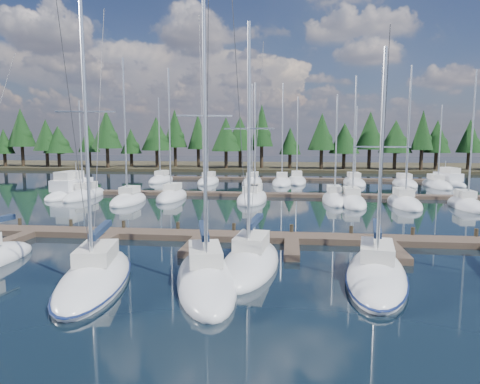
# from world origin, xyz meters

# --- Properties ---
(ground) EXTENTS (260.00, 260.00, 0.00)m
(ground) POSITION_xyz_m (0.00, 30.00, 0.00)
(ground) COLOR black
(ground) RESTS_ON ground
(far_shore) EXTENTS (220.00, 30.00, 0.60)m
(far_shore) POSITION_xyz_m (0.00, 90.00, 0.30)
(far_shore) COLOR #332D1C
(far_shore) RESTS_ON ground
(main_dock) EXTENTS (44.00, 6.13, 0.90)m
(main_dock) POSITION_xyz_m (0.00, 17.36, 0.20)
(main_dock) COLOR #4A3B2E
(main_dock) RESTS_ON ground
(back_docks) EXTENTS (50.00, 21.80, 0.40)m
(back_docks) POSITION_xyz_m (0.00, 49.58, 0.20)
(back_docks) COLOR #4A3B2E
(back_docks) RESTS_ON ground
(front_sailboat_1) EXTENTS (4.80, 9.61, 14.37)m
(front_sailboat_1) POSITION_xyz_m (-9.17, 8.44, 0.28)
(front_sailboat_1) COLOR silver
(front_sailboat_1) RESTS_ON ground
(front_sailboat_2) EXTENTS (4.82, 9.34, 14.03)m
(front_sailboat_2) POSITION_xyz_m (-4.00, 8.92, 0.29)
(front_sailboat_2) COLOR silver
(front_sailboat_2) RESTS_ON ground
(front_sailboat_3) EXTENTS (3.61, 8.42, 13.14)m
(front_sailboat_3) POSITION_xyz_m (-2.18, 11.69, 0.29)
(front_sailboat_3) COLOR silver
(front_sailboat_3) RESTS_ON ground
(front_sailboat_4) EXTENTS (4.40, 9.53, 11.57)m
(front_sailboat_4) POSITION_xyz_m (4.01, 10.47, 0.27)
(front_sailboat_4) COLOR silver
(front_sailboat_4) RESTS_ON ground
(back_sailboat_rows) EXTENTS (48.53, 32.64, 15.72)m
(back_sailboat_rows) POSITION_xyz_m (0.28, 44.96, 0.27)
(back_sailboat_rows) COLOR silver
(back_sailboat_rows) RESTS_ON ground
(motor_yacht_left) EXTENTS (3.97, 9.96, 4.88)m
(motor_yacht_left) POSITION_xyz_m (-25.69, 37.42, 0.53)
(motor_yacht_left) COLOR silver
(motor_yacht_left) RESTS_ON ground
(motor_yacht_right) EXTENTS (4.30, 8.84, 4.23)m
(motor_yacht_right) POSITION_xyz_m (22.99, 55.80, 0.47)
(motor_yacht_right) COLOR silver
(motor_yacht_right) RESTS_ON ground
(tree_line) EXTENTS (184.20, 11.53, 13.38)m
(tree_line) POSITION_xyz_m (-0.15, 80.14, 7.49)
(tree_line) COLOR black
(tree_line) RESTS_ON far_shore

